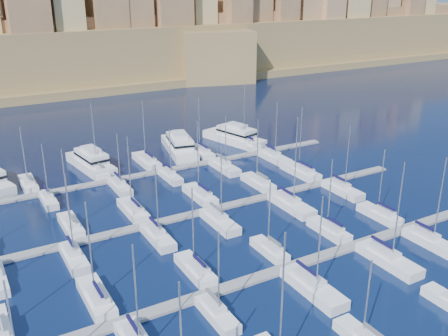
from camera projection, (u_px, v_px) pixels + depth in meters
ground at (240, 234)px, 79.60m from camera, size 600.00×600.00×0.00m
pontoon_mid_near at (285, 268)px, 69.78m from camera, size 84.00×2.00×0.40m
pontoon_mid_far at (211, 210)px, 87.66m from camera, size 84.00×2.00×0.40m
pontoon_far at (162, 171)px, 105.54m from camera, size 84.00×2.00×0.40m
sailboat_13 at (96, 298)px, 62.41m from camera, size 2.79×9.31×13.95m
sailboat_14 at (196, 270)px, 68.55m from camera, size 2.60×8.67×13.00m
sailboat_15 at (270, 250)px, 73.62m from camera, size 2.24×7.45×11.52m
sailboat_16 at (329, 230)px, 79.42m from camera, size 2.50×8.32×12.84m
sailboat_17 at (380, 214)px, 84.73m from camera, size 2.55×8.50×12.44m
sailboat_20 at (217, 314)px, 59.46m from camera, size 2.29×7.64×12.27m
sailboat_21 at (313, 287)px, 64.57m from camera, size 3.13×10.43×14.14m
sailboat_22 at (388, 259)px, 71.06m from camera, size 3.06×10.21×15.95m
sailboat_23 at (430, 241)px, 76.08m from camera, size 2.65×8.83×14.68m
sailboat_25 at (71, 225)px, 80.98m from camera, size 2.58×8.59×13.87m
sailboat_26 at (133, 210)px, 86.31m from camera, size 2.82×9.39×14.15m
sailboat_27 at (200, 195)px, 92.45m from camera, size 2.87×9.58×15.07m
sailboat_28 at (258, 182)px, 98.12m from camera, size 2.70×8.99×13.73m
sailboat_29 at (301, 171)px, 103.74m from camera, size 3.09×10.28×14.58m
sailboat_31 at (74, 257)px, 71.62m from camera, size 2.55×8.50×14.03m
sailboat_32 at (158, 236)px, 77.48m from camera, size 2.64×8.80×13.12m
sailboat_33 at (220, 221)px, 82.31m from camera, size 2.81×9.37×14.19m
sailboat_34 at (291, 204)px, 88.46m from camera, size 3.15×10.50×17.15m
sailboat_35 at (342, 189)px, 94.84m from camera, size 2.77×9.23×13.87m
sailboat_37 at (28, 184)px, 97.57m from camera, size 2.61×8.69×12.41m
sailboat_38 at (98, 171)px, 104.15m from camera, size 2.72×9.08×15.34m
sailboat_39 at (147, 161)px, 109.83m from camera, size 3.11×10.37×14.37m
sailboat_40 at (201, 152)px, 115.58m from camera, size 2.84×9.45×13.81m
sailboat_41 at (245, 143)px, 121.60m from camera, size 3.04×10.14×15.78m
sailboat_43 at (48, 200)px, 90.41m from camera, size 2.23×7.44×11.79m
sailboat_44 at (120, 186)px, 96.29m from camera, size 2.46×8.21×11.80m
sailboat_45 at (170, 176)px, 101.38m from camera, size 2.36×7.85×11.01m
sailboat_46 at (224, 167)px, 106.43m from camera, size 2.83×9.43×12.45m
sailboat_47 at (274, 157)px, 112.24m from camera, size 2.91×9.71×13.66m
motor_yacht_b at (91, 161)px, 106.80m from camera, size 7.04×16.64×5.25m
motor_yacht_c at (179, 145)px, 117.20m from camera, size 8.82×18.29×5.25m
motor_yacht_d at (235, 136)px, 124.14m from camera, size 9.63×18.12×5.25m
fortified_city at (39, 42)px, 200.53m from camera, size 460.00×108.95×59.52m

